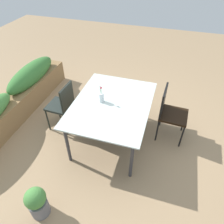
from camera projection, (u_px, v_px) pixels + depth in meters
The scene contains 7 objects.
ground_plane at pixel (114, 134), 3.80m from camera, with size 12.00×12.00×0.00m, color #9E7F5B.
dining_table at pixel (112, 106), 3.28m from camera, with size 1.56×1.19×0.78m.
chair_far_side at pixel (63, 104), 3.60m from camera, with size 0.42×0.42×0.93m.
chair_near_right at pixel (170, 111), 3.44m from camera, with size 0.47×0.47×0.96m.
flower_vase at pixel (101, 97), 3.21m from camera, with size 0.08×0.08×0.31m.
planter_box at pixel (12, 102), 3.93m from camera, with size 3.27×0.45×0.78m.
potted_plant at pixel (37, 202), 2.57m from camera, with size 0.27×0.27×0.50m.
Camera 1 is at (-2.52, -0.74, 2.78)m, focal length 33.14 mm.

